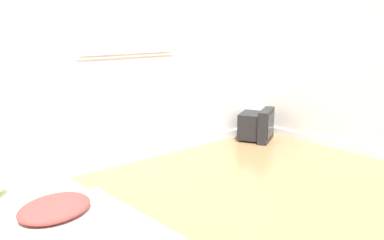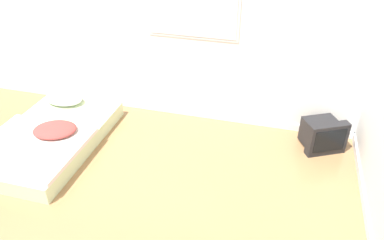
% 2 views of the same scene
% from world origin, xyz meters
% --- Properties ---
extents(wall_back, '(8.14, 0.08, 2.60)m').
position_xyz_m(wall_back, '(0.01, 2.68, 1.29)').
color(wall_back, white).
rests_on(wall_back, ground_plane).
extents(mattress_bed, '(1.14, 1.80, 0.33)m').
position_xyz_m(mattress_bed, '(-0.72, 1.51, 0.13)').
color(mattress_bed, beige).
rests_on(mattress_bed, ground_plane).
extents(crt_tv, '(0.56, 0.53, 0.40)m').
position_xyz_m(crt_tv, '(2.46, 2.35, 0.19)').
color(crt_tv, black).
rests_on(crt_tv, ground_plane).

